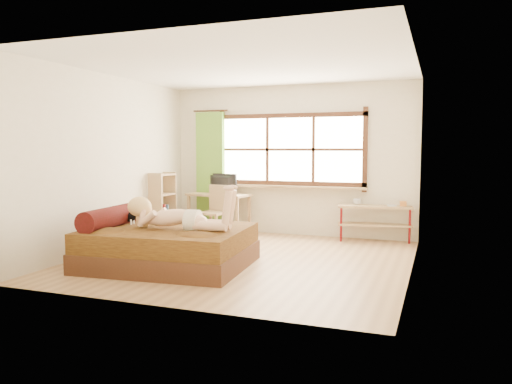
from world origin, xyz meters
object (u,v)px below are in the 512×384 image
at_px(woman, 177,206).
at_px(bookshelf, 163,204).
at_px(chair, 216,208).
at_px(desk, 219,199).
at_px(kitten, 127,215).
at_px(pipe_shelf, 376,215).
at_px(bed, 166,245).

distance_m(woman, bookshelf, 2.49).
bearing_deg(chair, woman, -68.08).
bearing_deg(desk, kitten, -85.84).
height_order(kitten, chair, chair).
xyz_separation_m(chair, bookshelf, (-0.90, -0.32, 0.07)).
bearing_deg(pipe_shelf, desk, 172.58).
bearing_deg(chair, bookshelf, -150.94).
relative_size(bed, pipe_shelf, 1.75).
height_order(bed, pipe_shelf, bed).
bearing_deg(bookshelf, pipe_shelf, 15.19).
height_order(woman, pipe_shelf, woman).
xyz_separation_m(bed, bookshelf, (-1.22, 1.98, 0.30)).
distance_m(chair, bookshelf, 0.96).
relative_size(kitten, bookshelf, 0.27).
distance_m(woman, kitten, 0.90).
height_order(woman, kitten, woman).
bearing_deg(bookshelf, desk, 43.96).
xyz_separation_m(desk, chair, (0.11, -0.37, -0.12)).
bearing_deg(chair, kitten, -89.60).
xyz_separation_m(woman, desk, (-0.64, 2.71, -0.19)).
distance_m(kitten, pipe_shelf, 4.09).
bearing_deg(desk, chair, -63.57).
distance_m(chair, pipe_shelf, 2.78).
bearing_deg(desk, pipe_shelf, 11.72).
xyz_separation_m(bed, desk, (-0.44, 2.67, 0.35)).
height_order(woman, bookshelf, bookshelf).
distance_m(bed, woman, 0.58).
bearing_deg(chair, bed, -72.67).
height_order(desk, pipe_shelf, desk).
relative_size(chair, bookshelf, 0.81).
bearing_deg(kitten, bookshelf, 101.77).
height_order(desk, bookshelf, bookshelf).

